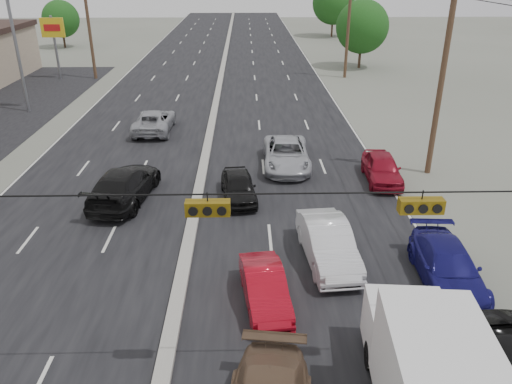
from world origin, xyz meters
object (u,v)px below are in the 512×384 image
queue_car_c (286,154)px  tree_right_mid (362,27)px  utility_pole_right_c (348,24)px  pole_sign_far (53,33)px  utility_pole_left_c (89,25)px  oncoming_far (154,121)px  tree_left_far (61,19)px  oncoming_near (124,185)px  queue_car_d (447,267)px  queue_car_a (238,187)px  utility_pole_right_b (442,80)px  queue_car_e (382,168)px  red_sedan (265,288)px  tree_right_far (334,3)px  queue_car_b (328,244)px

queue_car_c → tree_right_mid: bearing=71.9°
utility_pole_right_c → pole_sign_far: (-28.50, -0.00, -0.70)m
utility_pole_left_c → oncoming_far: (8.67, -17.24, -4.37)m
utility_pole_right_c → tree_left_far: bearing=149.9°
tree_left_far → oncoming_near: (18.51, -48.20, -2.89)m
queue_car_d → oncoming_far: 22.63m
queue_car_a → utility_pole_left_c: bearing=111.0°
queue_car_a → utility_pole_right_b: bearing=10.8°
utility_pole_right_b → queue_car_e: size_ratio=2.34×
utility_pole_right_c → red_sedan: utility_pole_right_c is taller
tree_left_far → queue_car_a: tree_left_far is taller
tree_right_mid → queue_car_a: bearing=-111.3°
utility_pole_left_c → pole_sign_far: bearing=-180.0°
utility_pole_right_c → queue_car_c: 25.60m
utility_pole_right_b → oncoming_near: (-15.99, -3.20, -4.29)m
tree_right_far → queue_car_d: (-6.40, -65.46, -4.25)m
utility_pole_right_b → utility_pole_right_c: size_ratio=1.00×
tree_right_mid → queue_car_a: size_ratio=1.81×
utility_pole_right_b → utility_pole_left_c: bearing=135.0°
utility_pole_left_c → tree_left_far: size_ratio=1.63×
queue_car_b → queue_car_e: size_ratio=1.11×
tree_left_far → oncoming_near: 51.71m
utility_pole_right_c → tree_right_far: bearing=83.3°
queue_car_a → queue_car_b: (3.50, -5.68, 0.11)m
utility_pole_left_c → utility_pole_right_b: same height
utility_pole_left_c → tree_right_far: (28.50, 30.00, -0.15)m
tree_right_mid → oncoming_far: bearing=-130.3°
oncoming_near → utility_pole_left_c: bearing=-64.5°
utility_pole_left_c → queue_car_c: (17.20, -24.00, -4.35)m
oncoming_far → utility_pole_right_c: bearing=-133.2°
utility_pole_left_c → red_sedan: bearing=-67.0°
red_sedan → utility_pole_right_c: bearing=68.1°
utility_pole_right_b → oncoming_far: 18.60m
queue_car_c → red_sedan: bearing=-96.3°
utility_pole_right_c → red_sedan: (-9.50, -36.49, -4.47)m
queue_car_c → oncoming_near: 9.21m
tree_right_far → queue_car_a: (-13.97, -58.20, -4.29)m
queue_car_b → queue_car_c: bearing=89.5°
oncoming_near → pole_sign_far: bearing=-58.3°
utility_pole_left_c → queue_car_e: 34.51m
utility_pole_left_c → tree_left_far: utility_pole_left_c is taller
queue_car_b → oncoming_near: oncoming_near is taller
oncoming_near → queue_car_b: bearing=155.6°
utility_pole_left_c → tree_left_far: (-9.50, 20.00, -1.39)m
tree_right_far → oncoming_near: 61.52m
tree_left_far → oncoming_far: 41.54m
pole_sign_far → queue_car_c: bearing=-49.2°
utility_pole_left_c → pole_sign_far: (-3.50, -0.00, -0.70)m
tree_right_far → red_sedan: 67.89m
tree_right_far → queue_car_e: 56.66m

